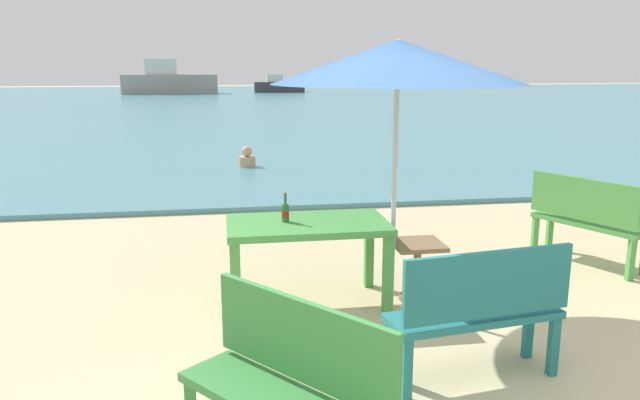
{
  "coord_description": "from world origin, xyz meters",
  "views": [
    {
      "loc": [
        -1.42,
        -3.64,
        2.1
      ],
      "look_at": [
        -0.36,
        3.0,
        0.6
      ],
      "focal_mm": 34.24,
      "sensor_mm": 36.0,
      "label": 1
    }
  ],
  "objects_px": {
    "bench_green_left": "(289,381)",
    "boat_ferry": "(169,81)",
    "side_table_wood": "(417,262)",
    "patio_umbrella": "(398,62)",
    "bench_teal_center": "(480,307)",
    "beer_bottle_amber": "(285,211)",
    "bench_green_right": "(586,216)",
    "picnic_table_green": "(308,234)",
    "boat_cargo_ship": "(279,86)",
    "swimmer_person": "(247,159)"
  },
  "relations": [
    {
      "from": "bench_green_left",
      "to": "bench_green_right",
      "type": "relative_size",
      "value": 0.94
    },
    {
      "from": "bench_green_left",
      "to": "side_table_wood",
      "type": "bearing_deg",
      "value": 58.03
    },
    {
      "from": "picnic_table_green",
      "to": "beer_bottle_amber",
      "type": "relative_size",
      "value": 5.28
    },
    {
      "from": "beer_bottle_amber",
      "to": "bench_green_right",
      "type": "distance_m",
      "value": 3.31
    },
    {
      "from": "beer_bottle_amber",
      "to": "patio_umbrella",
      "type": "distance_m",
      "value": 1.57
    },
    {
      "from": "side_table_wood",
      "to": "bench_green_left",
      "type": "bearing_deg",
      "value": -121.97
    },
    {
      "from": "bench_green_right",
      "to": "swimmer_person",
      "type": "bearing_deg",
      "value": 116.68
    },
    {
      "from": "bench_green_right",
      "to": "boat_ferry",
      "type": "bearing_deg",
      "value": 100.77
    },
    {
      "from": "beer_bottle_amber",
      "to": "patio_umbrella",
      "type": "relative_size",
      "value": 0.12
    },
    {
      "from": "bench_green_right",
      "to": "boat_cargo_ship",
      "type": "xyz_separation_m",
      "value": [
        0.4,
        39.43,
        0.01
      ]
    },
    {
      "from": "bench_teal_center",
      "to": "boat_ferry",
      "type": "relative_size",
      "value": 0.19
    },
    {
      "from": "beer_bottle_amber",
      "to": "swimmer_person",
      "type": "distance_m",
      "value": 7.15
    },
    {
      "from": "bench_teal_center",
      "to": "boat_ferry",
      "type": "height_order",
      "value": "boat_ferry"
    },
    {
      "from": "picnic_table_green",
      "to": "swimmer_person",
      "type": "xyz_separation_m",
      "value": [
        -0.24,
        7.16,
        -0.41
      ]
    },
    {
      "from": "patio_umbrella",
      "to": "bench_teal_center",
      "type": "bearing_deg",
      "value": -81.85
    },
    {
      "from": "boat_cargo_ship",
      "to": "patio_umbrella",
      "type": "bearing_deg",
      "value": -93.87
    },
    {
      "from": "patio_umbrella",
      "to": "side_table_wood",
      "type": "xyz_separation_m",
      "value": [
        0.26,
        0.1,
        -1.76
      ]
    },
    {
      "from": "beer_bottle_amber",
      "to": "bench_green_left",
      "type": "bearing_deg",
      "value": -95.54
    },
    {
      "from": "patio_umbrella",
      "to": "boat_ferry",
      "type": "bearing_deg",
      "value": 97.25
    },
    {
      "from": "bench_green_left",
      "to": "bench_green_right",
      "type": "bearing_deg",
      "value": 40.1
    },
    {
      "from": "bench_teal_center",
      "to": "boat_cargo_ship",
      "type": "distance_m",
      "value": 41.67
    },
    {
      "from": "picnic_table_green",
      "to": "boat_cargo_ship",
      "type": "height_order",
      "value": "boat_cargo_ship"
    },
    {
      "from": "patio_umbrella",
      "to": "boat_cargo_ship",
      "type": "xyz_separation_m",
      "value": [
        2.72,
        40.19,
        -1.56
      ]
    },
    {
      "from": "bench_green_left",
      "to": "beer_bottle_amber",
      "type": "bearing_deg",
      "value": 84.46
    },
    {
      "from": "swimmer_person",
      "to": "patio_umbrella",
      "type": "bearing_deg",
      "value": -82.47
    },
    {
      "from": "boat_ferry",
      "to": "patio_umbrella",
      "type": "bearing_deg",
      "value": -82.75
    },
    {
      "from": "bench_teal_center",
      "to": "bench_green_right",
      "type": "distance_m",
      "value": 3.03
    },
    {
      "from": "picnic_table_green",
      "to": "bench_green_left",
      "type": "relative_size",
      "value": 1.21
    },
    {
      "from": "boat_cargo_ship",
      "to": "bench_green_left",
      "type": "bearing_deg",
      "value": -95.21
    },
    {
      "from": "patio_umbrella",
      "to": "bench_teal_center",
      "type": "relative_size",
      "value": 1.86
    },
    {
      "from": "beer_bottle_amber",
      "to": "patio_umbrella",
      "type": "xyz_separation_m",
      "value": [
        0.92,
        -0.18,
        1.26
      ]
    },
    {
      "from": "patio_umbrella",
      "to": "bench_teal_center",
      "type": "xyz_separation_m",
      "value": [
        0.2,
        -1.4,
        -1.58
      ]
    },
    {
      "from": "bench_green_left",
      "to": "boat_ferry",
      "type": "height_order",
      "value": "boat_ferry"
    },
    {
      "from": "bench_green_right",
      "to": "boat_cargo_ship",
      "type": "height_order",
      "value": "boat_cargo_ship"
    },
    {
      "from": "patio_umbrella",
      "to": "picnic_table_green",
      "type": "bearing_deg",
      "value": 168.19
    },
    {
      "from": "patio_umbrella",
      "to": "bench_green_right",
      "type": "bearing_deg",
      "value": 18.17
    },
    {
      "from": "bench_green_right",
      "to": "boat_cargo_ship",
      "type": "distance_m",
      "value": 39.43
    },
    {
      "from": "side_table_wood",
      "to": "boat_cargo_ship",
      "type": "bearing_deg",
      "value": 86.49
    },
    {
      "from": "bench_teal_center",
      "to": "boat_ferry",
      "type": "bearing_deg",
      "value": 97.28
    },
    {
      "from": "beer_bottle_amber",
      "to": "bench_teal_center",
      "type": "height_order",
      "value": "beer_bottle_amber"
    },
    {
      "from": "patio_umbrella",
      "to": "side_table_wood",
      "type": "distance_m",
      "value": 1.79
    },
    {
      "from": "bench_green_right",
      "to": "boat_ferry",
      "type": "xyz_separation_m",
      "value": [
        -7.3,
        38.37,
        0.38
      ]
    },
    {
      "from": "side_table_wood",
      "to": "bench_green_right",
      "type": "relative_size",
      "value": 0.44
    },
    {
      "from": "side_table_wood",
      "to": "boat_cargo_ship",
      "type": "height_order",
      "value": "boat_cargo_ship"
    },
    {
      "from": "bench_green_left",
      "to": "boat_ferry",
      "type": "bearing_deg",
      "value": 95.3
    },
    {
      "from": "boat_ferry",
      "to": "bench_teal_center",
      "type": "bearing_deg",
      "value": -82.72
    },
    {
      "from": "picnic_table_green",
      "to": "patio_umbrella",
      "type": "bearing_deg",
      "value": -11.81
    },
    {
      "from": "bench_green_right",
      "to": "boat_cargo_ship",
      "type": "bearing_deg",
      "value": 89.42
    },
    {
      "from": "patio_umbrella",
      "to": "side_table_wood",
      "type": "height_order",
      "value": "patio_umbrella"
    },
    {
      "from": "side_table_wood",
      "to": "bench_teal_center",
      "type": "height_order",
      "value": "bench_teal_center"
    }
  ]
}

